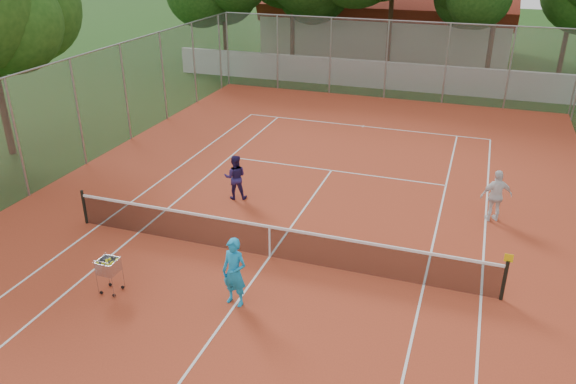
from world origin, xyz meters
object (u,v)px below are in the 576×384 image
(player_far_left, at_px, (235,177))
(tennis_net, at_px, (270,241))
(ball_hopper, at_px, (110,275))
(player_near, at_px, (234,272))
(player_far_right, at_px, (496,196))
(clubhouse, at_px, (389,22))

(player_far_left, bearing_deg, tennis_net, 107.86)
(player_far_left, bearing_deg, ball_hopper, 63.56)
(player_near, distance_m, player_far_left, 5.81)
(player_near, bearing_deg, player_far_right, 57.81)
(player_far_left, bearing_deg, clubhouse, -110.51)
(clubhouse, distance_m, player_far_right, 25.97)
(tennis_net, bearing_deg, ball_hopper, -137.70)
(player_far_right, bearing_deg, clubhouse, -94.96)
(player_far_left, relative_size, player_far_right, 0.92)
(ball_hopper, bearing_deg, clubhouse, 111.87)
(tennis_net, relative_size, player_far_right, 7.26)
(player_near, bearing_deg, tennis_net, 98.69)
(tennis_net, distance_m, player_far_right, 7.08)
(tennis_net, bearing_deg, player_near, -90.56)
(player_far_left, xyz_separation_m, player_far_right, (8.05, 1.14, 0.06))
(tennis_net, xyz_separation_m, player_far_left, (-2.38, 3.09, 0.26))
(tennis_net, xyz_separation_m, ball_hopper, (-3.07, -2.80, 0.01))
(clubhouse, distance_m, ball_hopper, 31.86)
(player_near, height_order, player_far_right, player_near)
(player_far_left, bearing_deg, player_far_right, 168.37)
(player_near, relative_size, player_far_right, 1.05)
(clubhouse, relative_size, player_far_left, 10.89)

